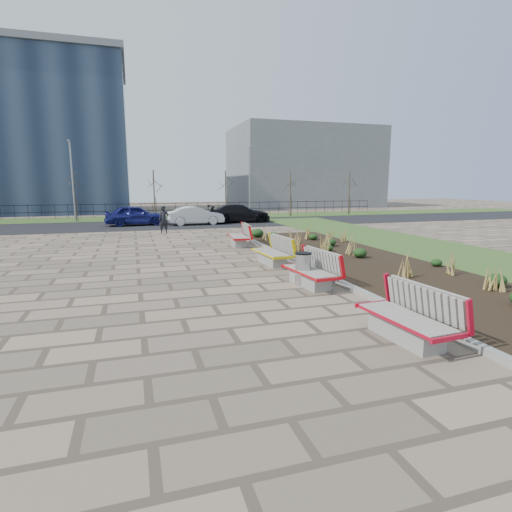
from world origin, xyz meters
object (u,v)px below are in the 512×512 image
object	(u,v)px
bench_d	(238,235)
litter_bin	(303,269)
lamp_east	(249,182)
bench_a	(406,315)
car_silver	(196,216)
car_black	(239,213)
car_blue	(136,215)
pedestrian	(164,220)
lamp_west	(73,182)
bench_c	(271,251)
bench_b	(309,269)

from	to	relation	value
bench_d	litter_bin	distance (m)	7.91
bench_d	lamp_east	size ratio (longest dim) A/B	0.35
bench_a	litter_bin	bearing A→B (deg)	87.75
car_silver	car_black	distance (m)	3.54
bench_d	lamp_east	world-z (taller)	lamp_east
car_blue	pedestrian	bearing A→B (deg)	-167.04
litter_bin	lamp_west	xyz separation A→B (m)	(-8.87, 23.17, 2.57)
lamp_west	lamp_east	size ratio (longest dim) A/B	1.00
bench_c	car_black	size ratio (longest dim) A/B	0.44
litter_bin	lamp_west	world-z (taller)	lamp_west
litter_bin	car_silver	world-z (taller)	car_silver
litter_bin	car_black	distance (m)	19.41
car_silver	bench_d	bearing A→B (deg)	-178.66
bench_b	lamp_east	distance (m)	23.99
bench_c	lamp_west	bearing A→B (deg)	110.34
lamp_east	bench_b	bearing A→B (deg)	-102.10
bench_a	lamp_east	bearing A→B (deg)	75.76
lamp_west	car_blue	bearing A→B (deg)	-42.60
car_blue	lamp_west	distance (m)	6.44
bench_b	bench_c	world-z (taller)	same
bench_b	lamp_east	xyz separation A→B (m)	(5.00, 23.33, 2.54)
pedestrian	bench_b	bearing A→B (deg)	-83.24
car_blue	lamp_west	world-z (taller)	lamp_west
car_silver	litter_bin	bearing A→B (deg)	179.91
bench_c	litter_bin	world-z (taller)	bench_c
bench_d	pedestrian	size ratio (longest dim) A/B	1.29
bench_a	bench_c	size ratio (longest dim) A/B	1.00
bench_b	bench_c	distance (m)	3.28
bench_d	car_silver	distance (m)	10.43
litter_bin	car_black	bearing A→B (deg)	80.65
litter_bin	lamp_west	distance (m)	24.94
lamp_west	bench_d	bearing A→B (deg)	-59.47
bench_a	lamp_west	distance (m)	29.12
car_silver	bench_b	bearing A→B (deg)	-179.69
bench_c	lamp_east	size ratio (longest dim) A/B	0.35
pedestrian	lamp_east	size ratio (longest dim) A/B	0.27
pedestrian	lamp_west	xyz separation A→B (m)	(-5.99, 9.22, 2.23)
bench_b	bench_d	world-z (taller)	same
bench_b	pedestrian	size ratio (longest dim) A/B	1.29
litter_bin	pedestrian	size ratio (longest dim) A/B	0.58
bench_d	car_black	distance (m)	11.64
bench_a	car_silver	world-z (taller)	car_silver
bench_d	car_silver	bearing A→B (deg)	98.06
pedestrian	bench_d	bearing A→B (deg)	-68.79
pedestrian	lamp_east	world-z (taller)	lamp_east
lamp_west	lamp_east	world-z (taller)	same
bench_c	lamp_west	world-z (taller)	lamp_west
litter_bin	pedestrian	world-z (taller)	pedestrian
lamp_west	lamp_east	bearing A→B (deg)	0.00
bench_c	car_black	bearing A→B (deg)	75.48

